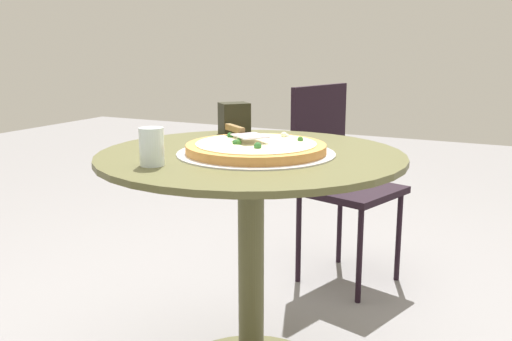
{
  "coord_description": "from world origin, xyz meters",
  "views": [
    {
      "loc": [
        -0.75,
        1.46,
        1.06
      ],
      "look_at": [
        -0.02,
        0.01,
        0.69
      ],
      "focal_mm": 40.31,
      "sensor_mm": 36.0,
      "label": 1
    }
  ],
  "objects_px": {
    "napkin_dispenser": "(234,119)",
    "patio_chair_near": "(337,171)",
    "patio_table": "(251,228)",
    "pizza_server": "(242,132)",
    "pizza_on_tray": "(256,149)",
    "drinking_cup": "(152,147)"
  },
  "relations": [
    {
      "from": "napkin_dispenser",
      "to": "pizza_server",
      "type": "bearing_deg",
      "value": -104.3
    },
    {
      "from": "pizza_on_tray",
      "to": "patio_chair_near",
      "type": "height_order",
      "value": "patio_chair_near"
    },
    {
      "from": "patio_table",
      "to": "pizza_on_tray",
      "type": "height_order",
      "value": "pizza_on_tray"
    },
    {
      "from": "drinking_cup",
      "to": "patio_table",
      "type": "bearing_deg",
      "value": -118.58
    },
    {
      "from": "pizza_server",
      "to": "patio_table",
      "type": "bearing_deg",
      "value": 147.64
    },
    {
      "from": "pizza_server",
      "to": "napkin_dispenser",
      "type": "bearing_deg",
      "value": -57.05
    },
    {
      "from": "pizza_server",
      "to": "napkin_dispenser",
      "type": "height_order",
      "value": "napkin_dispenser"
    },
    {
      "from": "patio_chair_near",
      "to": "pizza_server",
      "type": "bearing_deg",
      "value": 90.12
    },
    {
      "from": "pizza_server",
      "to": "drinking_cup",
      "type": "distance_m",
      "value": 0.32
    },
    {
      "from": "pizza_server",
      "to": "drinking_cup",
      "type": "xyz_separation_m",
      "value": [
        0.1,
        0.3,
        -0.0
      ]
    },
    {
      "from": "patio_table",
      "to": "pizza_server",
      "type": "height_order",
      "value": "pizza_server"
    },
    {
      "from": "napkin_dispenser",
      "to": "patio_chair_near",
      "type": "relative_size",
      "value": 0.13
    },
    {
      "from": "drinking_cup",
      "to": "napkin_dispenser",
      "type": "distance_m",
      "value": 0.55
    },
    {
      "from": "patio_table",
      "to": "patio_chair_near",
      "type": "height_order",
      "value": "patio_chair_near"
    },
    {
      "from": "patio_table",
      "to": "patio_chair_near",
      "type": "xyz_separation_m",
      "value": [
        0.05,
        -0.93,
        -0.01
      ]
    },
    {
      "from": "napkin_dispenser",
      "to": "patio_chair_near",
      "type": "height_order",
      "value": "patio_chair_near"
    },
    {
      "from": "napkin_dispenser",
      "to": "pizza_on_tray",
      "type": "bearing_deg",
      "value": -98.76
    },
    {
      "from": "patio_table",
      "to": "napkin_dispenser",
      "type": "distance_m",
      "value": 0.45
    },
    {
      "from": "napkin_dispenser",
      "to": "patio_chair_near",
      "type": "xyz_separation_m",
      "value": [
        -0.16,
        -0.65,
        -0.3
      ]
    },
    {
      "from": "pizza_on_tray",
      "to": "pizza_server",
      "type": "distance_m",
      "value": 0.09
    },
    {
      "from": "pizza_server",
      "to": "pizza_on_tray",
      "type": "bearing_deg",
      "value": 150.59
    },
    {
      "from": "patio_chair_near",
      "to": "patio_table",
      "type": "bearing_deg",
      "value": 92.91
    }
  ]
}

